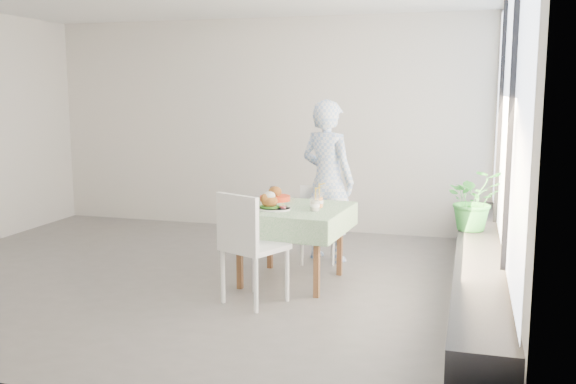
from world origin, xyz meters
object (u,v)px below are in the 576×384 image
(chair_far, at_px, (317,239))
(cafe_table, at_px, (292,236))
(diner, at_px, (327,181))
(main_dish, at_px, (271,204))
(potted_plant, at_px, (474,200))
(chair_near, at_px, (254,269))
(juice_cup_orange, at_px, (318,201))

(chair_far, bearing_deg, cafe_table, -94.81)
(diner, distance_m, main_dish, 1.13)
(main_dish, bearing_deg, diner, 74.47)
(chair_far, bearing_deg, potted_plant, -8.75)
(chair_near, bearing_deg, main_dish, 89.74)
(cafe_table, bearing_deg, main_dish, -130.44)
(main_dish, relative_size, juice_cup_orange, 1.21)
(chair_far, relative_size, chair_near, 0.83)
(juice_cup_orange, bearing_deg, diner, 96.78)
(diner, xyz_separation_m, main_dish, (-0.30, -1.09, -0.08))
(juice_cup_orange, bearing_deg, cafe_table, -168.54)
(chair_near, bearing_deg, chair_far, 81.67)
(cafe_table, height_order, diner, diner)
(chair_near, bearing_deg, diner, 79.27)
(chair_near, xyz_separation_m, diner, (0.30, 1.60, 0.57))
(potted_plant, bearing_deg, diner, 167.10)
(potted_plant, bearing_deg, chair_far, 171.25)
(cafe_table, height_order, chair_near, chair_near)
(juice_cup_orange, bearing_deg, main_dish, -150.64)
(chair_near, relative_size, juice_cup_orange, 3.56)
(chair_near, xyz_separation_m, main_dish, (0.00, 0.52, 0.49))
(cafe_table, bearing_deg, juice_cup_orange, 11.46)
(chair_near, distance_m, diner, 1.73)
(chair_far, xyz_separation_m, main_dish, (-0.22, -0.98, 0.55))
(cafe_table, distance_m, chair_far, 0.84)
(diner, xyz_separation_m, juice_cup_orange, (0.10, -0.86, -0.07))
(cafe_table, relative_size, juice_cup_orange, 4.02)
(diner, height_order, juice_cup_orange, diner)
(chair_near, relative_size, potted_plant, 1.62)
(cafe_table, xyz_separation_m, potted_plant, (1.69, 0.56, 0.34))
(diner, bearing_deg, chair_near, 101.21)
(chair_far, bearing_deg, diner, 50.74)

